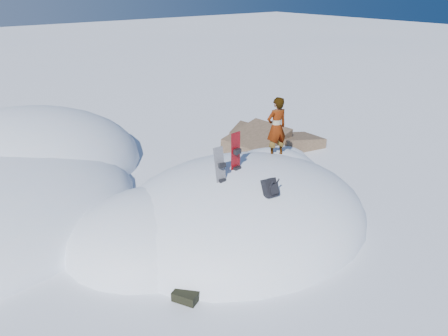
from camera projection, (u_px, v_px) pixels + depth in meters
ground at (241, 220)px, 11.43m from camera, size 120.00×120.00×0.00m
snow_mound at (230, 219)px, 11.51m from camera, size 8.00×6.00×3.00m
rock_outcrop at (266, 155)px, 15.71m from camera, size 4.68×4.41×1.68m
snowboard_red at (236, 162)px, 10.74m from camera, size 0.29×0.16×1.55m
snowboard_dark at (221, 175)px, 10.20m from camera, size 0.27×0.30×1.32m
backpack at (271, 188)px, 9.74m from camera, size 0.34×0.43×0.49m
gear_pile at (192, 288)px, 8.74m from camera, size 0.95×0.75×0.25m
person at (276, 127)px, 12.10m from camera, size 0.69×0.51×1.72m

